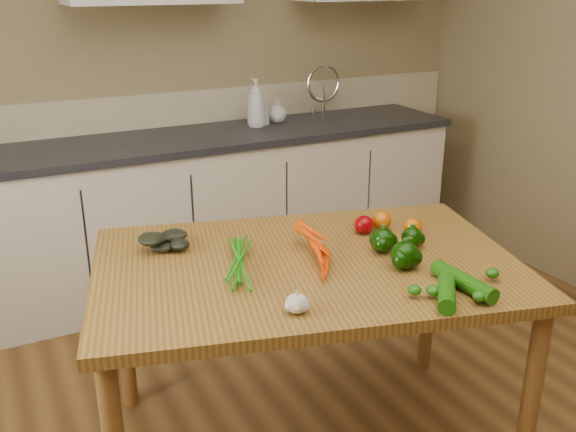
% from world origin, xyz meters
% --- Properties ---
extents(room, '(4.04, 5.04, 2.64)m').
position_xyz_m(room, '(0.00, 0.17, 1.25)').
color(room, brown).
rests_on(room, ground).
extents(counter_run, '(2.84, 0.64, 1.14)m').
position_xyz_m(counter_run, '(0.21, 2.19, 0.46)').
color(counter_run, beige).
rests_on(counter_run, ground).
extents(table, '(1.67, 1.29, 0.79)m').
position_xyz_m(table, '(-0.08, 0.61, 0.70)').
color(table, olive).
rests_on(table, ground).
extents(soap_bottle_a, '(0.13, 0.13, 0.28)m').
position_xyz_m(soap_bottle_a, '(0.46, 2.24, 1.04)').
color(soap_bottle_a, silver).
rests_on(soap_bottle_a, counter_run).
extents(soap_bottle_b, '(0.12, 0.12, 0.20)m').
position_xyz_m(soap_bottle_b, '(0.48, 2.27, 1.00)').
color(soap_bottle_b, silver).
rests_on(soap_bottle_b, counter_run).
extents(soap_bottle_c, '(0.16, 0.16, 0.15)m').
position_xyz_m(soap_bottle_c, '(0.62, 2.29, 0.97)').
color(soap_bottle_c, silver).
rests_on(soap_bottle_c, counter_run).
extents(carrot_bunch, '(0.32, 0.27, 0.07)m').
position_xyz_m(carrot_bunch, '(-0.13, 0.63, 0.83)').
color(carrot_bunch, '#ED4205').
rests_on(carrot_bunch, table).
extents(leafy_greens, '(0.21, 0.19, 0.11)m').
position_xyz_m(leafy_greens, '(-0.49, 0.96, 0.84)').
color(leafy_greens, black).
rests_on(leafy_greens, table).
extents(garlic_bulb, '(0.07, 0.07, 0.06)m').
position_xyz_m(garlic_bulb, '(-0.28, 0.30, 0.82)').
color(garlic_bulb, beige).
rests_on(garlic_bulb, table).
extents(pepper_a, '(0.09, 0.09, 0.09)m').
position_xyz_m(pepper_a, '(0.20, 0.56, 0.84)').
color(pepper_a, black).
rests_on(pepper_a, table).
extents(pepper_b, '(0.08, 0.08, 0.08)m').
position_xyz_m(pepper_b, '(0.32, 0.54, 0.83)').
color(pepper_b, black).
rests_on(pepper_b, table).
extents(pepper_c, '(0.10, 0.10, 0.10)m').
position_xyz_m(pepper_c, '(0.19, 0.41, 0.84)').
color(pepper_c, black).
rests_on(pepper_c, table).
extents(tomato_a, '(0.08, 0.08, 0.07)m').
position_xyz_m(tomato_a, '(0.24, 0.75, 0.83)').
color(tomato_a, '#810206').
rests_on(tomato_a, table).
extents(tomato_b, '(0.08, 0.08, 0.07)m').
position_xyz_m(tomato_b, '(0.33, 0.75, 0.83)').
color(tomato_b, '#C45504').
rests_on(tomato_b, table).
extents(tomato_c, '(0.07, 0.07, 0.07)m').
position_xyz_m(tomato_c, '(0.40, 0.65, 0.83)').
color(tomato_c, '#C45504').
rests_on(tomato_c, table).
extents(zucchini_a, '(0.07, 0.26, 0.06)m').
position_xyz_m(zucchini_a, '(0.26, 0.20, 0.82)').
color(zucchini_a, '#144C08').
rests_on(zucchini_a, table).
extents(zucchini_b, '(0.17, 0.19, 0.06)m').
position_xyz_m(zucchini_b, '(0.16, 0.16, 0.82)').
color(zucchini_b, '#144C08').
rests_on(zucchini_b, table).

